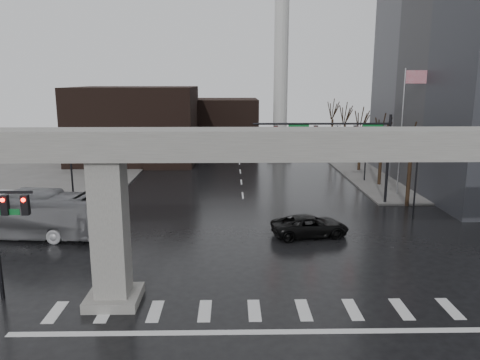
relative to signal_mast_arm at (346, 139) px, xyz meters
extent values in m
plane|color=black|center=(-8.99, -18.80, -5.83)|extent=(160.00, 160.00, 0.00)
cube|color=slate|center=(17.01, 17.20, -5.75)|extent=(28.00, 36.00, 0.15)
cube|color=slate|center=(-34.99, 17.20, -5.75)|extent=(28.00, 36.00, 0.15)
cube|color=#999891|center=(-8.99, -18.80, 2.17)|extent=(48.00, 2.20, 1.40)
cube|color=#999891|center=(-15.99, -18.80, -2.18)|extent=(1.60, 1.60, 7.30)
cube|color=#999891|center=(-15.99, -18.80, -5.58)|extent=(2.60, 2.60, 0.50)
cube|color=black|center=(-22.99, 23.20, -0.83)|extent=(16.00, 14.00, 10.00)
cube|color=black|center=(-10.99, 33.20, -1.83)|extent=(10.00, 10.00, 8.00)
cylinder|color=silver|center=(-2.99, 27.20, 9.17)|extent=(2.00, 2.00, 30.00)
cylinder|color=#999891|center=(-2.99, 27.20, -5.23)|extent=(3.60, 3.60, 1.20)
cylinder|color=black|center=(3.81, 0.00, -1.83)|extent=(0.24, 0.24, 8.00)
cylinder|color=black|center=(-2.19, 0.00, 1.37)|extent=(12.00, 0.18, 0.18)
cube|color=black|center=(0.81, 0.00, 0.72)|extent=(0.35, 0.30, 1.00)
cube|color=black|center=(-2.69, 0.00, 0.72)|extent=(0.35, 0.30, 1.00)
cube|color=black|center=(-6.19, 0.00, 0.72)|extent=(0.35, 0.30, 1.00)
sphere|color=#FF0C05|center=(0.81, -0.18, 1.02)|extent=(0.20, 0.20, 0.20)
cube|color=#0E6328|center=(2.31, 0.00, 1.17)|extent=(1.80, 0.05, 0.35)
cube|color=#0E6328|center=(-4.19, 0.00, 1.17)|extent=(1.80, 0.05, 0.35)
cylinder|color=black|center=(-20.79, -18.30, -0.23)|extent=(2.00, 0.14, 0.14)
cube|color=black|center=(-21.19, -18.30, -0.88)|extent=(0.35, 0.30, 1.00)
cube|color=black|center=(-20.19, -18.30, -0.88)|extent=(0.35, 0.30, 1.00)
cube|color=#0E6328|center=(-21.29, -18.30, -1.23)|extent=(1.60, 0.05, 0.30)
cylinder|color=silver|center=(6.01, 3.20, 0.17)|extent=(0.12, 0.12, 12.00)
cube|color=red|center=(7.01, 3.20, 5.37)|extent=(2.00, 0.03, 1.20)
cylinder|color=black|center=(4.51, -4.80, -3.43)|extent=(0.14, 0.14, 4.80)
cube|color=black|center=(4.51, -4.80, -1.08)|extent=(0.90, 0.06, 0.06)
sphere|color=silver|center=(4.06, -4.80, -0.88)|extent=(0.32, 0.32, 0.32)
sphere|color=silver|center=(4.96, -4.80, -0.88)|extent=(0.32, 0.32, 0.32)
cylinder|color=black|center=(4.51, 9.20, -3.43)|extent=(0.14, 0.14, 4.80)
cube|color=black|center=(4.51, 9.20, -1.08)|extent=(0.90, 0.06, 0.06)
sphere|color=silver|center=(4.06, 9.20, -0.88)|extent=(0.32, 0.32, 0.32)
sphere|color=silver|center=(4.96, 9.20, -0.88)|extent=(0.32, 0.32, 0.32)
cylinder|color=black|center=(4.51, 23.20, -3.43)|extent=(0.14, 0.14, 4.80)
cube|color=black|center=(4.51, 23.20, -1.08)|extent=(0.90, 0.06, 0.06)
sphere|color=silver|center=(4.06, 23.20, -0.88)|extent=(0.32, 0.32, 0.32)
sphere|color=silver|center=(4.96, 23.20, -0.88)|extent=(0.32, 0.32, 0.32)
cylinder|color=black|center=(-22.49, -4.80, -3.43)|extent=(0.14, 0.14, 4.80)
cube|color=black|center=(-22.49, -4.80, -1.08)|extent=(0.90, 0.06, 0.06)
sphere|color=silver|center=(-22.94, -4.80, -0.88)|extent=(0.32, 0.32, 0.32)
sphere|color=silver|center=(-22.04, -4.80, -0.88)|extent=(0.32, 0.32, 0.32)
cylinder|color=black|center=(-22.49, 9.20, -3.43)|extent=(0.14, 0.14, 4.80)
cube|color=black|center=(-22.49, 9.20, -1.08)|extent=(0.90, 0.06, 0.06)
sphere|color=silver|center=(-22.94, 9.20, -0.88)|extent=(0.32, 0.32, 0.32)
sphere|color=silver|center=(-22.04, 9.20, -0.88)|extent=(0.32, 0.32, 0.32)
cylinder|color=black|center=(-22.49, 23.20, -3.43)|extent=(0.14, 0.14, 4.80)
cube|color=black|center=(-22.49, 23.20, -1.08)|extent=(0.90, 0.06, 0.06)
sphere|color=silver|center=(-22.94, 23.20, -0.88)|extent=(0.32, 0.32, 0.32)
sphere|color=silver|center=(-22.04, 23.20, -0.88)|extent=(0.32, 0.32, 0.32)
cylinder|color=black|center=(5.51, -0.80, -3.55)|extent=(0.34, 0.34, 4.55)
cylinder|color=black|center=(5.51, -0.80, 0.18)|extent=(0.12, 1.52, 2.98)
cylinder|color=black|center=(6.01, -0.55, -0.05)|extent=(0.83, 1.14, 2.51)
cylinder|color=black|center=(5.51, 7.20, -3.50)|extent=(0.34, 0.34, 4.66)
cylinder|color=black|center=(5.51, 7.20, 0.32)|extent=(0.12, 1.55, 3.05)
cylinder|color=black|center=(6.01, 7.45, 0.08)|extent=(0.85, 1.16, 2.57)
cylinder|color=black|center=(5.51, 15.20, -3.45)|extent=(0.34, 0.34, 4.76)
cylinder|color=black|center=(5.51, 15.20, 0.46)|extent=(0.12, 1.59, 3.11)
cylinder|color=black|center=(6.01, 15.45, 0.22)|extent=(0.86, 1.18, 2.62)
cylinder|color=black|center=(5.51, 23.20, -3.40)|extent=(0.34, 0.34, 4.87)
cylinder|color=black|center=(5.51, 23.20, 0.60)|extent=(0.12, 1.62, 3.18)
cylinder|color=black|center=(6.01, 23.45, 0.35)|extent=(0.88, 1.20, 2.68)
cylinder|color=black|center=(5.51, 31.20, -3.34)|extent=(0.34, 0.34, 4.97)
cylinder|color=black|center=(5.51, 31.20, 0.74)|extent=(0.12, 1.65, 3.25)
cylinder|color=black|center=(6.01, 31.45, 0.48)|extent=(0.89, 1.23, 2.74)
imported|color=black|center=(-4.48, -8.86, -5.07)|extent=(5.82, 3.41, 1.52)
imported|color=#97979C|center=(-25.11, -8.54, -4.16)|extent=(12.28, 4.44, 3.34)
camera|label=1|loc=(-10.08, -40.62, 5.15)|focal=35.00mm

